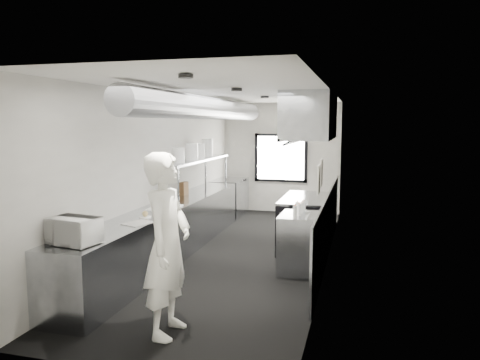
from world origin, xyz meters
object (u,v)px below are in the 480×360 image
Objects in this scene: squeeze_bottle_b at (299,210)px; squeeze_bottle_e at (304,205)px; far_work_table at (229,197)px; range at (305,222)px; exhaust_hood at (310,117)px; deli_tub_b at (94,226)px; plate_stack_c at (199,151)px; plate_stack_a at (178,155)px; small_plate at (145,217)px; plate_stack_d at (207,148)px; bottle_station at (301,243)px; prep_counter at (168,231)px; cutting_board at (165,208)px; squeeze_bottle_a at (295,212)px; squeeze_bottle_c at (297,208)px; pass_shelf at (196,161)px; knife_block at (184,188)px; deli_tub_a at (94,226)px; squeeze_bottle_d at (302,208)px; line_cook at (167,245)px; plate_stack_b at (192,152)px; microwave at (74,231)px.

squeeze_bottle_e is at bearing 88.23° from squeeze_bottle_b.
range is at bearing -48.81° from far_work_table.
exhaust_hood is at bearing -48.06° from far_work_table.
deli_tub_b is (-2.44, -3.11, -1.44)m from exhaust_hood.
plate_stack_a is at bearing -92.07° from plate_stack_c.
small_plate is at bearing -84.63° from plate_stack_a.
small_plate is at bearing -87.10° from plate_stack_d.
bottle_station is 3.30× the size of plate_stack_a.
prep_counter is 34.57× the size of small_plate.
squeeze_bottle_a reaches higher than cutting_board.
exhaust_hood reaches higher than far_work_table.
squeeze_bottle_e is at bearing 92.50° from bottle_station.
squeeze_bottle_c is (2.29, -2.44, -0.77)m from plate_stack_d.
plate_stack_d is (-0.07, 2.27, 1.31)m from prep_counter.
squeeze_bottle_a is 1.02× the size of squeeze_bottle_c.
pass_shelf reaches higher than knife_block.
deli_tub_b is 2.81m from squeeze_bottle_a.
squeeze_bottle_e is at bearing -33.05° from plate_stack_c.
prep_counter is at bearing -88.20° from plate_stack_d.
small_plate reaches higher than far_work_table.
plate_stack_d is at bearing 129.71° from squeeze_bottle_a.
squeeze_bottle_a is 0.34m from squeeze_bottle_c.
plate_stack_c is (-0.08, 1.90, 0.82)m from cutting_board.
plate_stack_a reaches higher than prep_counter.
pass_shelf is 7.91× the size of plate_stack_d.
squeeze_bottle_b is (0.03, 0.20, -0.00)m from squeeze_bottle_a.
deli_tub_b is (-0.20, -5.61, 0.50)m from far_work_table.
squeeze_bottle_c is at bearing -4.53° from prep_counter.
deli_tub_a is 1.01× the size of deli_tub_b.
prep_counter is 35.81× the size of squeeze_bottle_d.
exhaust_hood reaches higher than squeeze_bottle_c.
bottle_station is 4.93× the size of squeeze_bottle_c.
prep_counter is 2.35m from squeeze_bottle_d.
prep_counter is 1.85m from pass_shelf.
squeeze_bottle_e reaches higher than prep_counter.
squeeze_bottle_a is (1.07, 2.14, 0.00)m from line_cook.
bottle_station is 6.39× the size of deli_tub_b.
knife_block is (-2.42, -0.06, -1.37)m from exhaust_hood.
range is 9.91× the size of squeeze_bottle_e.
plate_stack_b reaches higher than pass_shelf.
microwave is 3.57m from squeeze_bottle_e.
microwave is 1.89× the size of plate_stack_a.
squeeze_bottle_c is at bearing -88.51° from range.
prep_counter is at bearing -88.44° from pass_shelf.
prep_counter is at bearing 102.70° from cutting_board.
bottle_station and far_work_table have the same top height.
small_plate is 0.77m from cutting_board.
plate_stack_c is 1.94× the size of squeeze_bottle_e.
plate_stack_a reaches higher than pass_shelf.
pass_shelf is 16.40× the size of squeeze_bottle_b.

